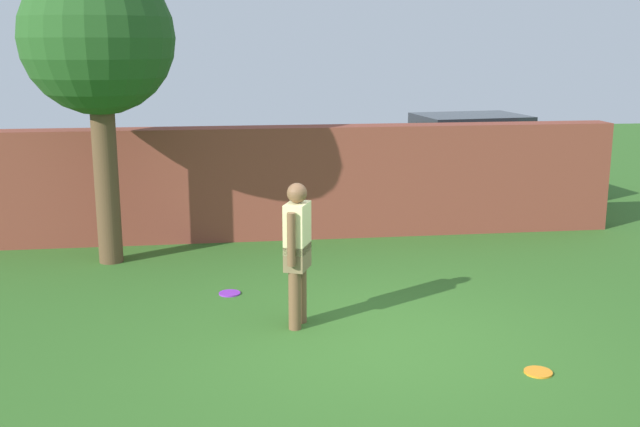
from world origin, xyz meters
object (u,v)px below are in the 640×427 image
car (469,159)px  frisbee_purple (230,293)px  tree (98,42)px  person (297,248)px  frisbee_orange (538,372)px

car → frisbee_purple: 6.94m
tree → person: tree is taller
person → car: (4.02, 6.16, -0.04)m
person → car: car is taller
car → frisbee_orange: 7.99m
person → frisbee_orange: bearing=-103.3°
tree → car: (6.42, 3.30, -2.23)m
car → tree: bearing=20.7°
car → frisbee_purple: car is taller
tree → person: (2.40, -2.86, -2.19)m
frisbee_purple → frisbee_orange: (2.89, -2.75, 0.00)m
frisbee_purple → frisbee_orange: same height
tree → frisbee_purple: 3.88m
tree → frisbee_purple: size_ratio=15.52×
person → frisbee_orange: person is taller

